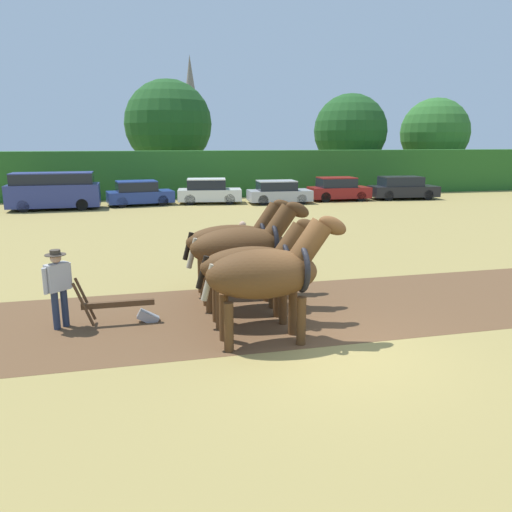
# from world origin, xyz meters

# --- Properties ---
(ground_plane) EXTENTS (240.00, 240.00, 0.00)m
(ground_plane) POSITION_xyz_m (0.00, 0.00, 0.00)
(ground_plane) COLOR #998447
(plowed_furrow_strip) EXTENTS (30.91, 4.54, 0.01)m
(plowed_furrow_strip) POSITION_xyz_m (-5.95, 2.29, 0.00)
(plowed_furrow_strip) COLOR brown
(plowed_furrow_strip) RESTS_ON ground
(hedgerow) EXTENTS (77.65, 1.46, 3.17)m
(hedgerow) POSITION_xyz_m (0.00, 26.73, 1.59)
(hedgerow) COLOR #286023
(hedgerow) RESTS_ON ground
(tree_left) EXTENTS (6.93, 6.93, 8.60)m
(tree_left) POSITION_xyz_m (-1.08, 33.51, 5.13)
(tree_left) COLOR brown
(tree_left) RESTS_ON ground
(tree_center_left) EXTENTS (5.97, 5.97, 7.61)m
(tree_center_left) POSITION_xyz_m (13.55, 31.28, 4.61)
(tree_center_left) COLOR brown
(tree_center_left) RESTS_ON ground
(tree_center) EXTENTS (5.81, 5.81, 7.41)m
(tree_center) POSITION_xyz_m (21.37, 31.37, 4.50)
(tree_center) COLOR #423323
(tree_center) RESTS_ON ground
(church_spire) EXTENTS (2.18, 2.18, 14.16)m
(church_spire) POSITION_xyz_m (3.10, 57.04, 7.41)
(church_spire) COLOR gray
(church_spire) RESTS_ON ground
(draft_horse_lead_left) EXTENTS (2.90, 1.01, 2.52)m
(draft_horse_lead_left) POSITION_xyz_m (-1.19, 0.67, 1.39)
(draft_horse_lead_left) COLOR #513319
(draft_horse_lead_left) RESTS_ON ground
(draft_horse_lead_right) EXTENTS (2.78, 0.87, 2.30)m
(draft_horse_lead_right) POSITION_xyz_m (-1.20, 1.77, 1.27)
(draft_horse_lead_right) COLOR #513319
(draft_horse_lead_right) RESTS_ON ground
(draft_horse_trail_left) EXTENTS (2.97, 0.97, 2.53)m
(draft_horse_trail_left) POSITION_xyz_m (-1.20, 2.88, 1.44)
(draft_horse_trail_left) COLOR #513319
(draft_horse_trail_left) RESTS_ON ground
(draft_horse_trail_right) EXTENTS (2.95, 0.87, 2.46)m
(draft_horse_trail_right) POSITION_xyz_m (-1.21, 3.99, 1.37)
(draft_horse_trail_right) COLOR #513319
(draft_horse_trail_right) RESTS_ON ground
(plow) EXTENTS (1.72, 0.46, 1.13)m
(plow) POSITION_xyz_m (-3.92, 2.31, 0.32)
(plow) COLOR #4C331E
(plow) RESTS_ON ground
(farmer_at_plow) EXTENTS (0.51, 0.47, 1.67)m
(farmer_at_plow) POSITION_xyz_m (-5.23, 2.36, 0.97)
(farmer_at_plow) COLOR #28334C
(farmer_at_plow) RESTS_ON ground
(farmer_beside_team) EXTENTS (0.53, 0.42, 1.53)m
(farmer_beside_team) POSITION_xyz_m (-0.61, 6.03, 0.87)
(farmer_beside_team) COLOR #28334C
(farmer_beside_team) RESTS_ON ground
(parked_van) EXTENTS (4.99, 1.98, 2.10)m
(parked_van) POSITION_xyz_m (-8.30, 22.00, 1.07)
(parked_van) COLOR navy
(parked_van) RESTS_ON ground
(parked_car_left) EXTENTS (4.11, 2.41, 1.48)m
(parked_car_left) POSITION_xyz_m (-3.60, 22.98, 0.71)
(parked_car_left) COLOR navy
(parked_car_left) RESTS_ON ground
(parked_car_center_left) EXTENTS (4.10, 2.25, 1.54)m
(parked_car_center_left) POSITION_xyz_m (0.64, 22.92, 0.74)
(parked_car_center_left) COLOR silver
(parked_car_center_left) RESTS_ON ground
(parked_car_center) EXTENTS (3.96, 1.96, 1.42)m
(parked_car_center) POSITION_xyz_m (4.89, 21.95, 0.69)
(parked_car_center) COLOR #A8A8B2
(parked_car_center) RESTS_ON ground
(parked_car_center_right) EXTENTS (3.92, 1.85, 1.51)m
(parked_car_center_right) POSITION_xyz_m (9.13, 22.62, 0.73)
(parked_car_center_right) COLOR maroon
(parked_car_center_right) RESTS_ON ground
(parked_car_right) EXTENTS (4.58, 2.16, 1.51)m
(parked_car_right) POSITION_xyz_m (13.65, 22.41, 0.73)
(parked_car_right) COLOR black
(parked_car_right) RESTS_ON ground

